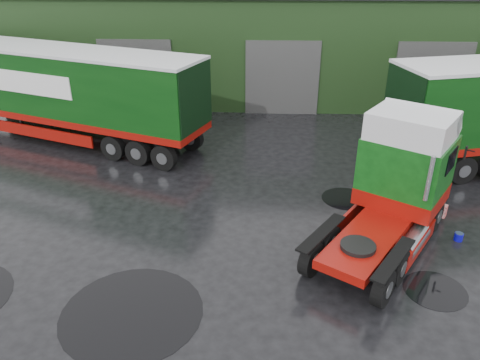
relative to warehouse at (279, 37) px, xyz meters
name	(u,v)px	position (x,y,z in m)	size (l,w,h in m)	color
ground	(229,261)	(-2.00, -20.00, -3.16)	(100.00, 100.00, 0.00)	black
warehouse	(279,37)	(0.00, 0.00, 0.00)	(32.40, 12.40, 6.30)	black
hero_tractor	(384,192)	(2.50, -19.17, -1.13)	(2.77, 6.52, 4.05)	#0E4712
trailer_left	(65,95)	(-10.33, -10.44, -0.96)	(2.90, 14.16, 4.40)	silver
wash_bucket	(459,237)	(5.26, -18.54, -3.03)	(0.27, 0.27, 0.26)	#0A0799
tree_back_b	(373,10)	(8.00, 10.00, 0.59)	(4.40, 4.40, 7.50)	black
puddle_0	(132,313)	(-4.36, -22.30, -3.15)	(3.67, 3.67, 0.01)	black
puddle_1	(345,199)	(2.08, -15.92, -3.15)	(1.77, 1.77, 0.01)	black
puddle_3	(435,290)	(3.72, -21.06, -3.15)	(1.71, 1.71, 0.01)	black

